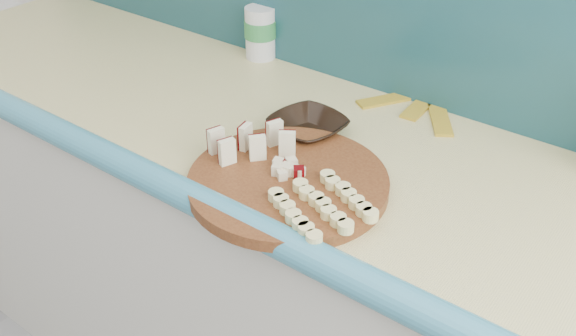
{
  "coord_description": "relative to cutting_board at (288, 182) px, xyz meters",
  "views": [
    {
      "loc": [
        0.85,
        0.56,
        1.59
      ],
      "look_at": [
        0.27,
        1.33,
        0.95
      ],
      "focal_mm": 40.0,
      "sensor_mm": 36.0,
      "label": 1
    }
  ],
  "objects": [
    {
      "name": "apple_chunks",
      "position": [
        -0.02,
        0.01,
        0.02
      ],
      "size": [
        0.05,
        0.06,
        0.02
      ],
      "color": "beige",
      "rests_on": "cutting_board"
    },
    {
      "name": "kitchen_counter",
      "position": [
        -0.17,
        0.17,
        -0.47
      ],
      "size": [
        2.2,
        0.63,
        0.91
      ],
      "color": "silver",
      "rests_on": "ground"
    },
    {
      "name": "brown_bowl",
      "position": [
        -0.08,
        0.18,
        0.01
      ],
      "size": [
        0.18,
        0.18,
        0.04
      ],
      "primitive_type": "imported",
      "rotation": [
        0.0,
        0.0,
        -0.19
      ],
      "color": "black",
      "rests_on": "kitchen_counter"
    },
    {
      "name": "apple_wedges",
      "position": [
        -0.11,
        0.02,
        0.04
      ],
      "size": [
        0.14,
        0.14,
        0.05
      ],
      "color": "#F1ECC1",
      "rests_on": "cutting_board"
    },
    {
      "name": "banana_peel",
      "position": [
        0.04,
        0.43,
        -0.01
      ],
      "size": [
        0.25,
        0.2,
        0.01
      ],
      "rotation": [
        0.0,
        0.0,
        -0.11
      ],
      "color": "gold",
      "rests_on": "kitchen_counter"
    },
    {
      "name": "cutting_board",
      "position": [
        0.0,
        0.0,
        0.0
      ],
      "size": [
        0.48,
        0.48,
        0.02
      ],
      "primitive_type": "cylinder",
      "rotation": [
        0.0,
        0.0,
        -0.39
      ],
      "color": "#47200F",
      "rests_on": "kitchen_counter"
    },
    {
      "name": "canister",
      "position": [
        -0.41,
        0.43,
        0.06
      ],
      "size": [
        0.08,
        0.08,
        0.13
      ],
      "rotation": [
        0.0,
        0.0,
        0.08
      ],
      "color": "silver",
      "rests_on": "kitchen_counter"
    },
    {
      "name": "banana_slices",
      "position": [
        0.1,
        -0.04,
        0.02
      ],
      "size": [
        0.19,
        0.18,
        0.02
      ],
      "color": "#EBDE8F",
      "rests_on": "cutting_board"
    }
  ]
}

